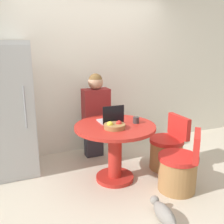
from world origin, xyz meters
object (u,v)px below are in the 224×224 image
(refrigerator, at_px, (9,110))
(person_seated, at_px, (95,112))
(fruit_bowl, at_px, (115,126))
(cat, at_px, (164,213))
(dining_table, at_px, (115,143))
(chair_near_right_corner, at_px, (179,170))
(laptop, at_px, (111,119))
(chair_right_side, at_px, (167,151))

(refrigerator, xyz_separation_m, person_seated, (1.22, -0.04, -0.16))
(person_seated, relative_size, fruit_bowl, 5.09)
(refrigerator, distance_m, fruit_bowl, 1.48)
(fruit_bowl, height_order, cat, fruit_bowl)
(dining_table, bearing_deg, person_seated, 90.84)
(refrigerator, height_order, cat, refrigerator)
(cat, bearing_deg, chair_near_right_corner, -45.74)
(person_seated, distance_m, laptop, 0.62)
(dining_table, distance_m, chair_near_right_corner, 0.87)
(refrigerator, height_order, chair_near_right_corner, refrigerator)
(refrigerator, distance_m, chair_near_right_corner, 2.37)
(dining_table, distance_m, chair_right_side, 0.87)
(refrigerator, bearing_deg, person_seated, -1.73)
(refrigerator, relative_size, laptop, 6.21)
(refrigerator, height_order, person_seated, refrigerator)
(chair_near_right_corner, height_order, fruit_bowl, fruit_bowl)
(dining_table, distance_m, fruit_bowl, 0.30)
(laptop, distance_m, fruit_bowl, 0.25)
(laptop, bearing_deg, fruit_bowl, 77.62)
(dining_table, bearing_deg, chair_near_right_corner, -41.30)
(chair_near_right_corner, relative_size, cat, 1.51)
(chair_near_right_corner, distance_m, fruit_bowl, 0.96)
(person_seated, distance_m, fruit_bowl, 0.86)
(chair_right_side, xyz_separation_m, fruit_bowl, (-0.89, -0.13, 0.53))
(fruit_bowl, bearing_deg, person_seated, 86.94)
(chair_near_right_corner, distance_m, chair_right_side, 0.59)
(laptop, bearing_deg, refrigerator, -28.07)
(laptop, bearing_deg, person_seated, -89.34)
(cat, bearing_deg, laptop, 9.54)
(chair_near_right_corner, xyz_separation_m, laptop, (-0.63, 0.67, 0.55))
(cat, bearing_deg, dining_table, 10.13)
(refrigerator, distance_m, person_seated, 1.23)
(chair_near_right_corner, xyz_separation_m, chair_right_side, (0.21, 0.56, 0.00))
(chair_right_side, xyz_separation_m, cat, (-0.71, -1.00, -0.17))
(refrigerator, relative_size, chair_near_right_corner, 2.35)
(person_seated, height_order, cat, person_seated)
(chair_right_side, distance_m, person_seated, 1.21)
(fruit_bowl, bearing_deg, dining_table, 64.00)
(chair_near_right_corner, distance_m, laptop, 1.07)
(chair_near_right_corner, relative_size, laptop, 2.65)
(refrigerator, height_order, laptop, refrigerator)
(dining_table, height_order, chair_right_side, chair_right_side)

